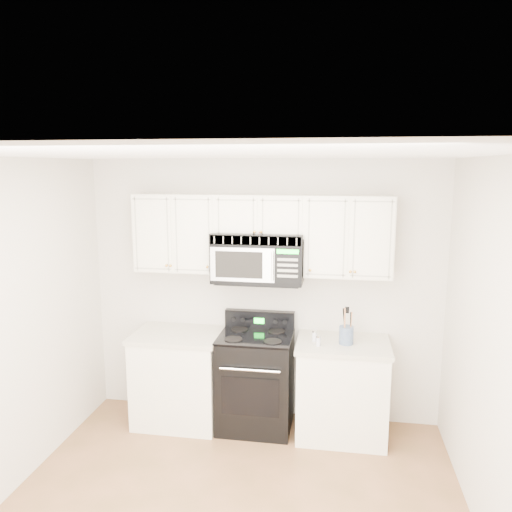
# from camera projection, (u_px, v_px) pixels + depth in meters

# --- Properties ---
(room) EXTENTS (3.51, 3.51, 2.61)m
(room) POSITION_uv_depth(u_px,v_px,m) (224.00, 355.00, 3.29)
(room) COLOR brown
(room) RESTS_ON ground
(base_cabinet_left) EXTENTS (0.86, 0.65, 0.92)m
(base_cabinet_left) POSITION_uv_depth(u_px,v_px,m) (179.00, 380.00, 4.97)
(base_cabinet_left) COLOR silver
(base_cabinet_left) RESTS_ON ground
(base_cabinet_right) EXTENTS (0.86, 0.65, 0.92)m
(base_cabinet_right) POSITION_uv_depth(u_px,v_px,m) (342.00, 392.00, 4.72)
(base_cabinet_right) COLOR silver
(base_cabinet_right) RESTS_ON ground
(range) EXTENTS (0.70, 0.64, 1.10)m
(range) POSITION_uv_depth(u_px,v_px,m) (256.00, 379.00, 4.86)
(range) COLOR black
(range) RESTS_ON ground
(upper_cabinets) EXTENTS (2.44, 0.37, 0.75)m
(upper_cabinets) POSITION_uv_depth(u_px,v_px,m) (261.00, 230.00, 4.72)
(upper_cabinets) COLOR silver
(upper_cabinets) RESTS_ON ground
(microwave) EXTENTS (0.85, 0.48, 0.47)m
(microwave) POSITION_uv_depth(u_px,v_px,m) (259.00, 257.00, 4.71)
(microwave) COLOR black
(microwave) RESTS_ON ground
(utensil_crock) EXTENTS (0.13, 0.13, 0.35)m
(utensil_crock) POSITION_uv_depth(u_px,v_px,m) (346.00, 334.00, 4.57)
(utensil_crock) COLOR slate
(utensil_crock) RESTS_ON base_cabinet_right
(shaker_salt) EXTENTS (0.04, 0.04, 0.10)m
(shaker_salt) POSITION_uv_depth(u_px,v_px,m) (314.00, 336.00, 4.64)
(shaker_salt) COLOR silver
(shaker_salt) RESTS_ON base_cabinet_right
(shaker_pepper) EXTENTS (0.04, 0.04, 0.10)m
(shaker_pepper) POSITION_uv_depth(u_px,v_px,m) (318.00, 341.00, 4.52)
(shaker_pepper) COLOR silver
(shaker_pepper) RESTS_ON base_cabinet_right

